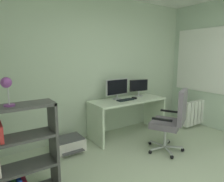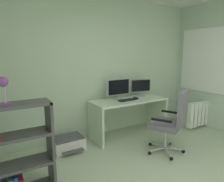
{
  "view_description": "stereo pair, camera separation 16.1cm",
  "coord_description": "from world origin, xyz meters",
  "px_view_note": "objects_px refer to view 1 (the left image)",
  "views": [
    {
      "loc": [
        -1.95,
        -1.09,
        1.62
      ],
      "look_at": [
        -0.08,
        1.7,
        1.01
      ],
      "focal_mm": 32.36,
      "sensor_mm": 36.0,
      "label": 1
    },
    {
      "loc": [
        -1.82,
        -1.18,
        1.62
      ],
      "look_at": [
        -0.08,
        1.7,
        1.01
      ],
      "focal_mm": 32.36,
      "sensor_mm": 36.0,
      "label": 2
    }
  ],
  "objects_px": {
    "bookshelf": "(11,161)",
    "printer": "(68,144)",
    "monitor_main": "(117,88)",
    "desk_lamp": "(7,86)",
    "computer_mouse": "(134,98)",
    "radiator": "(199,112)",
    "keyboard": "(125,100)",
    "monitor_secondary": "(139,86)",
    "office_chair": "(172,118)",
    "desk": "(128,108)"
  },
  "relations": [
    {
      "from": "printer",
      "to": "radiator",
      "type": "bearing_deg",
      "value": -9.61
    },
    {
      "from": "office_chair",
      "to": "computer_mouse",
      "type": "bearing_deg",
      "value": 90.9
    },
    {
      "from": "desk",
      "to": "office_chair",
      "type": "distance_m",
      "value": 1.01
    },
    {
      "from": "desk",
      "to": "monitor_main",
      "type": "height_order",
      "value": "monitor_main"
    },
    {
      "from": "desk_lamp",
      "to": "radiator",
      "type": "xyz_separation_m",
      "value": [
        3.91,
        0.32,
        -0.98
      ]
    },
    {
      "from": "desk",
      "to": "bookshelf",
      "type": "distance_m",
      "value": 2.39
    },
    {
      "from": "desk",
      "to": "desk_lamp",
      "type": "relative_size",
      "value": 5.09
    },
    {
      "from": "bookshelf",
      "to": "desk_lamp",
      "type": "xyz_separation_m",
      "value": [
        0.03,
        -0.0,
        0.82
      ]
    },
    {
      "from": "office_chair",
      "to": "printer",
      "type": "xyz_separation_m",
      "value": [
        -1.42,
        1.01,
        -0.47
      ]
    },
    {
      "from": "desk",
      "to": "office_chair",
      "type": "xyz_separation_m",
      "value": [
        0.15,
        -1.0,
        0.03
      ]
    },
    {
      "from": "bookshelf",
      "to": "keyboard",
      "type": "bearing_deg",
      "value": 19.38
    },
    {
      "from": "monitor_secondary",
      "to": "bookshelf",
      "type": "relative_size",
      "value": 0.38
    },
    {
      "from": "monitor_secondary",
      "to": "printer",
      "type": "distance_m",
      "value": 1.87
    },
    {
      "from": "keyboard",
      "to": "printer",
      "type": "distance_m",
      "value": 1.34
    },
    {
      "from": "desk",
      "to": "desk_lamp",
      "type": "xyz_separation_m",
      "value": [
        -2.21,
        -0.81,
        0.76
      ]
    },
    {
      "from": "keyboard",
      "to": "printer",
      "type": "xyz_separation_m",
      "value": [
        -1.17,
        0.07,
        -0.64
      ]
    },
    {
      "from": "bookshelf",
      "to": "printer",
      "type": "xyz_separation_m",
      "value": [
        0.97,
        0.82,
        -0.37
      ]
    },
    {
      "from": "desk_lamp",
      "to": "radiator",
      "type": "height_order",
      "value": "desk_lamp"
    },
    {
      "from": "radiator",
      "to": "printer",
      "type": "bearing_deg",
      "value": 170.39
    },
    {
      "from": "computer_mouse",
      "to": "printer",
      "type": "distance_m",
      "value": 1.55
    },
    {
      "from": "computer_mouse",
      "to": "bookshelf",
      "type": "relative_size",
      "value": 0.09
    },
    {
      "from": "monitor_secondary",
      "to": "office_chair",
      "type": "xyz_separation_m",
      "value": [
        -0.24,
        -1.11,
        -0.37
      ]
    },
    {
      "from": "keyboard",
      "to": "bookshelf",
      "type": "relative_size",
      "value": 0.31
    },
    {
      "from": "keyboard",
      "to": "desk_lamp",
      "type": "relative_size",
      "value": 1.13
    },
    {
      "from": "monitor_main",
      "to": "bookshelf",
      "type": "height_order",
      "value": "monitor_main"
    },
    {
      "from": "desk",
      "to": "monitor_secondary",
      "type": "height_order",
      "value": "monitor_secondary"
    },
    {
      "from": "computer_mouse",
      "to": "monitor_main",
      "type": "bearing_deg",
      "value": 156.31
    },
    {
      "from": "desk_lamp",
      "to": "keyboard",
      "type": "bearing_deg",
      "value": 19.64
    },
    {
      "from": "monitor_secondary",
      "to": "desk_lamp",
      "type": "relative_size",
      "value": 1.39
    },
    {
      "from": "monitor_main",
      "to": "monitor_secondary",
      "type": "relative_size",
      "value": 1.24
    },
    {
      "from": "monitor_main",
      "to": "desk_lamp",
      "type": "xyz_separation_m",
      "value": [
        -2.03,
        -0.93,
        0.33
      ]
    },
    {
      "from": "monitor_main",
      "to": "computer_mouse",
      "type": "bearing_deg",
      "value": -27.29
    },
    {
      "from": "monitor_secondary",
      "to": "office_chair",
      "type": "bearing_deg",
      "value": -102.23
    },
    {
      "from": "computer_mouse",
      "to": "desk_lamp",
      "type": "relative_size",
      "value": 0.33
    },
    {
      "from": "desk",
      "to": "office_chair",
      "type": "bearing_deg",
      "value": -81.6
    },
    {
      "from": "office_chair",
      "to": "desk_lamp",
      "type": "height_order",
      "value": "desk_lamp"
    },
    {
      "from": "monitor_secondary",
      "to": "printer",
      "type": "xyz_separation_m",
      "value": [
        -1.66,
        -0.11,
        -0.84
      ]
    },
    {
      "from": "desk",
      "to": "printer",
      "type": "bearing_deg",
      "value": 179.58
    },
    {
      "from": "monitor_secondary",
      "to": "office_chair",
      "type": "height_order",
      "value": "monitor_secondary"
    },
    {
      "from": "monitor_secondary",
      "to": "radiator",
      "type": "height_order",
      "value": "monitor_secondary"
    },
    {
      "from": "office_chair",
      "to": "bookshelf",
      "type": "xyz_separation_m",
      "value": [
        -2.39,
        0.18,
        -0.1
      ]
    },
    {
      "from": "printer",
      "to": "desk",
      "type": "bearing_deg",
      "value": -0.42
    },
    {
      "from": "desk",
      "to": "desk_lamp",
      "type": "height_order",
      "value": "desk_lamp"
    },
    {
      "from": "keyboard",
      "to": "radiator",
      "type": "relative_size",
      "value": 0.35
    },
    {
      "from": "computer_mouse",
      "to": "office_chair",
      "type": "xyz_separation_m",
      "value": [
        0.01,
        -0.95,
        -0.18
      ]
    },
    {
      "from": "bookshelf",
      "to": "computer_mouse",
      "type": "bearing_deg",
      "value": 17.89
    },
    {
      "from": "desk",
      "to": "monitor_secondary",
      "type": "relative_size",
      "value": 3.66
    },
    {
      "from": "keyboard",
      "to": "desk_lamp",
      "type": "height_order",
      "value": "desk_lamp"
    },
    {
      "from": "bookshelf",
      "to": "printer",
      "type": "bearing_deg",
      "value": 40.33
    },
    {
      "from": "monitor_secondary",
      "to": "keyboard",
      "type": "distance_m",
      "value": 0.56
    }
  ]
}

